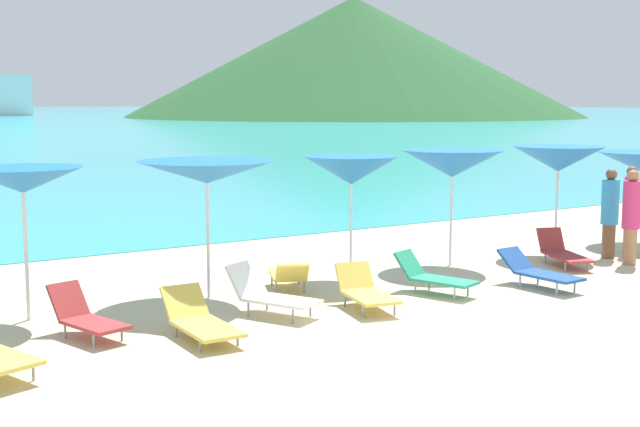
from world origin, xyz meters
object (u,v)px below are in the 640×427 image
object	(u,v)px
umbrella_2	(207,172)
lounge_chair_5	(563,252)
umbrella_3	(351,170)
lounge_chair_0	(289,274)
lounge_chair_7	(539,271)
lounge_chair_8	(366,291)
beachgoer_1	(610,211)
lounge_chair_1	(200,320)
lounge_chair_3	(433,276)
lounge_chair_9	(86,316)
umbrella_5	(558,159)
lounge_chair_6	(269,294)
umbrella_4	(452,164)
umbrella_1	(23,181)
beachgoer_0	(631,206)
beachgoer_2	(631,215)

from	to	relation	value
umbrella_2	lounge_chair_5	size ratio (longest dim) A/B	1.42
umbrella_2	umbrella_3	bearing A→B (deg)	0.33
lounge_chair_0	lounge_chair_7	world-z (taller)	lounge_chair_7
lounge_chair_8	beachgoer_1	size ratio (longest dim) A/B	0.78
lounge_chair_1	lounge_chair_5	world-z (taller)	lounge_chair_5
lounge_chair_5	lounge_chair_3	bearing A→B (deg)	-149.64
lounge_chair_1	lounge_chair_9	distance (m)	1.60
beachgoer_1	umbrella_2	bearing A→B (deg)	16.06
umbrella_5	lounge_chair_5	bearing A→B (deg)	-131.46
lounge_chair_5	lounge_chair_8	size ratio (longest dim) A/B	1.10
lounge_chair_3	umbrella_2	bearing A→B (deg)	133.53
umbrella_3	lounge_chair_8	world-z (taller)	umbrella_3
umbrella_3	lounge_chair_6	world-z (taller)	umbrella_3
lounge_chair_3	beachgoer_1	xyz separation A→B (m)	(5.25, 0.57, 0.68)
lounge_chair_6	beachgoer_1	bearing A→B (deg)	-23.90
umbrella_4	lounge_chair_0	size ratio (longest dim) A/B	1.56
umbrella_5	beachgoer_1	bearing A→B (deg)	-55.16
umbrella_3	umbrella_5	bearing A→B (deg)	-4.00
lounge_chair_0	lounge_chair_6	bearing A→B (deg)	72.73
beachgoer_1	lounge_chair_0	bearing A→B (deg)	16.92
umbrella_1	beachgoer_1	distance (m)	11.64
lounge_chair_1	beachgoer_0	xyz separation A→B (m)	(10.51, 0.98, 0.78)
lounge_chair_0	lounge_chair_1	world-z (taller)	lounge_chair_1
umbrella_5	lounge_chair_8	xyz separation A→B (m)	(-6.22, -1.69, -1.76)
lounge_chair_5	lounge_chair_6	xyz separation A→B (m)	(-6.88, -0.29, 0.05)
lounge_chair_9	umbrella_3	bearing A→B (deg)	-1.83
lounge_chair_8	beachgoer_0	bearing A→B (deg)	19.74
umbrella_5	lounge_chair_6	world-z (taller)	umbrella_5
umbrella_4	lounge_chair_8	world-z (taller)	umbrella_4
beachgoer_0	umbrella_3	bearing A→B (deg)	-55.87
umbrella_5	beachgoer_2	size ratio (longest dim) A/B	1.21
lounge_chair_9	beachgoer_0	size ratio (longest dim) A/B	0.75
umbrella_1	lounge_chair_8	xyz separation A→B (m)	(4.67, -2.17, -1.81)
umbrella_2	beachgoer_1	world-z (taller)	umbrella_2
beachgoer_0	beachgoer_1	distance (m)	0.77
lounge_chair_0	beachgoer_0	xyz separation A→B (m)	(8.00, -0.85, 0.73)
lounge_chair_3	umbrella_4	bearing A→B (deg)	23.97
lounge_chair_8	umbrella_4	bearing A→B (deg)	42.76
umbrella_4	lounge_chair_5	world-z (taller)	umbrella_4
lounge_chair_5	beachgoer_1	world-z (taller)	beachgoer_1
umbrella_1	lounge_chair_9	world-z (taller)	umbrella_1
lounge_chair_1	lounge_chair_8	size ratio (longest dim) A/B	1.11
lounge_chair_5	umbrella_5	bearing A→B (deg)	70.93
umbrella_3	lounge_chair_7	world-z (taller)	umbrella_3
umbrella_4	lounge_chair_8	bearing A→B (deg)	-150.40
umbrella_2	lounge_chair_1	xyz separation A→B (m)	(-1.15, -2.13, -1.86)
lounge_chair_8	lounge_chair_6	bearing A→B (deg)	175.02
lounge_chair_0	lounge_chair_3	xyz separation A→B (m)	(1.98, -1.49, 0.01)
lounge_chair_6	beachgoer_1	world-z (taller)	beachgoer_1
lounge_chair_3	lounge_chair_8	xyz separation A→B (m)	(-1.59, -0.24, -0.02)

